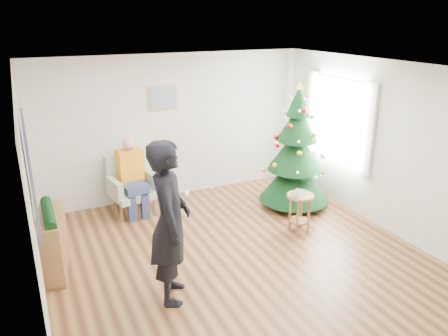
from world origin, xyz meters
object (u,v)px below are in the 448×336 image
christmas_tree (296,152)px  standing_man (170,222)px  console (53,243)px  armchair (132,192)px  stool (299,213)px

christmas_tree → standing_man: christmas_tree is taller
console → armchair: bearing=53.5°
christmas_tree → console: size_ratio=2.20×
christmas_tree → console: bearing=-173.8°
christmas_tree → armchair: bearing=160.5°
christmas_tree → stool: bearing=-118.9°
console → christmas_tree: bearing=14.9°
standing_man → stool: bearing=-52.6°
armchair → standing_man: (-0.16, -2.59, 0.61)m
christmas_tree → armchair: size_ratio=2.20×
standing_man → console: (-1.22, 1.21, -0.58)m
christmas_tree → stool: 1.22m
christmas_tree → console: (-4.04, -0.44, -0.59)m
armchair → console: bearing=-145.2°
stool → standing_man: standing_man is taller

